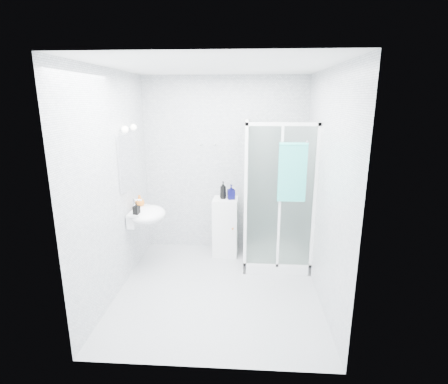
# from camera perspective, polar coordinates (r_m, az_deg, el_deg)

# --- Properties ---
(room) EXTENTS (2.40, 2.60, 2.60)m
(room) POSITION_cam_1_polar(r_m,az_deg,el_deg) (3.97, -1.05, 0.79)
(room) COLOR silver
(room) RESTS_ON ground
(shower_enclosure) EXTENTS (0.90, 0.95, 2.00)m
(shower_enclosure) POSITION_cam_1_polar(r_m,az_deg,el_deg) (4.96, 7.52, -6.72)
(shower_enclosure) COLOR white
(shower_enclosure) RESTS_ON ground
(wall_basin) EXTENTS (0.46, 0.56, 0.35)m
(wall_basin) POSITION_cam_1_polar(r_m,az_deg,el_deg) (4.72, -12.60, -3.62)
(wall_basin) COLOR white
(wall_basin) RESTS_ON ground
(mirror) EXTENTS (0.02, 0.60, 0.70)m
(mirror) POSITION_cam_1_polar(r_m,az_deg,el_deg) (4.61, -15.48, 4.79)
(mirror) COLOR white
(mirror) RESTS_ON room
(vanity_lights) EXTENTS (0.10, 0.40, 0.08)m
(vanity_lights) POSITION_cam_1_polar(r_m,az_deg,el_deg) (4.54, -15.26, 10.02)
(vanity_lights) COLOR silver
(vanity_lights) RESTS_ON room
(wall_hooks) EXTENTS (0.23, 0.06, 0.03)m
(wall_hooks) POSITION_cam_1_polar(r_m,az_deg,el_deg) (5.16, -2.69, 7.72)
(wall_hooks) COLOR silver
(wall_hooks) RESTS_ON room
(storage_cabinet) EXTENTS (0.37, 0.39, 0.87)m
(storage_cabinet) POSITION_cam_1_polar(r_m,az_deg,el_deg) (5.20, 0.24, -5.69)
(storage_cabinet) COLOR white
(storage_cabinet) RESTS_ON ground
(hand_towel) EXTENTS (0.34, 0.05, 0.73)m
(hand_towel) POSITION_cam_1_polar(r_m,az_deg,el_deg) (4.32, 11.11, 3.37)
(hand_towel) COLOR #32BDB0
(hand_towel) RESTS_ON shower_enclosure
(shampoo_bottle_a) EXTENTS (0.12, 0.12, 0.25)m
(shampoo_bottle_a) POSITION_cam_1_polar(r_m,az_deg,el_deg) (5.04, -0.15, 0.31)
(shampoo_bottle_a) COLOR black
(shampoo_bottle_a) RESTS_ON storage_cabinet
(shampoo_bottle_b) EXTENTS (0.12, 0.12, 0.21)m
(shampoo_bottle_b) POSITION_cam_1_polar(r_m,az_deg,el_deg) (5.02, 1.18, 0.02)
(shampoo_bottle_b) COLOR #0C0C48
(shampoo_bottle_b) RESTS_ON storage_cabinet
(soap_dispenser_orange) EXTENTS (0.16, 0.16, 0.16)m
(soap_dispenser_orange) POSITION_cam_1_polar(r_m,az_deg,el_deg) (4.82, -13.60, -1.43)
(soap_dispenser_orange) COLOR orange
(soap_dispenser_orange) RESTS_ON wall_basin
(soap_dispenser_black) EXTENTS (0.09, 0.09, 0.16)m
(soap_dispenser_black) POSITION_cam_1_polar(r_m,az_deg,el_deg) (4.53, -14.12, -2.59)
(soap_dispenser_black) COLOR black
(soap_dispenser_black) RESTS_ON wall_basin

